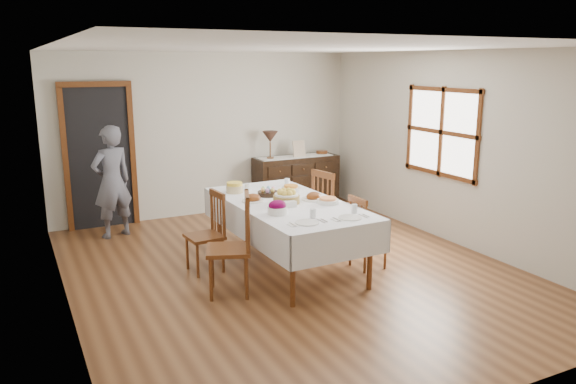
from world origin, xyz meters
name	(u,v)px	position (x,y,z in m)	size (l,w,h in m)	color
ground	(292,271)	(0.00, 0.00, 0.00)	(6.00, 6.00, 0.00)	brown
room_shell	(265,131)	(-0.15, 0.42, 1.64)	(5.02, 6.02, 2.65)	white
dining_table	(287,210)	(0.00, 0.12, 0.73)	(1.28, 2.42, 0.82)	white
chair_left_near	(234,244)	(-0.86, -0.32, 0.56)	(0.59, 0.59, 1.11)	#5B2E13
chair_left_far	(208,231)	(-0.88, 0.47, 0.49)	(0.43, 0.43, 0.96)	#5B2E13
chair_right_near	(365,232)	(0.83, -0.31, 0.45)	(0.38, 0.38, 0.89)	#5B2E13
chair_right_far	(330,209)	(0.86, 0.55, 0.54)	(0.52, 0.52, 1.06)	#5B2E13
sideboard	(296,181)	(1.47, 2.72, 0.44)	(1.46, 0.53, 0.87)	black
person	(112,178)	(-1.64, 2.35, 0.85)	(0.53, 0.34, 1.71)	#5A5B67
bread_basket	(286,197)	(-0.03, 0.09, 0.89)	(0.31, 0.31, 0.17)	olive
egg_basket	(268,193)	(-0.07, 0.52, 0.86)	(0.26, 0.26, 0.11)	black
ham_platter_a	(253,199)	(-0.35, 0.34, 0.85)	(0.26, 0.26, 0.11)	white
ham_platter_b	(314,197)	(0.35, 0.09, 0.85)	(0.30, 0.30, 0.11)	white
beet_bowl	(277,208)	(-0.33, -0.30, 0.89)	(0.22, 0.22, 0.16)	white
carrot_bowl	(291,189)	(0.29, 0.60, 0.86)	(0.24, 0.24, 0.09)	white
pineapple_bowl	(235,188)	(-0.37, 0.87, 0.89)	(0.22, 0.22, 0.13)	#CBB581
casserole_dish	(328,201)	(0.40, -0.15, 0.85)	(0.26, 0.26, 0.07)	white
butter_dish	(290,204)	(-0.07, -0.09, 0.86)	(0.14, 0.09, 0.07)	white
setting_left	(309,220)	(-0.17, -0.72, 0.84)	(0.42, 0.31, 0.10)	white
setting_right	(351,215)	(0.34, -0.75, 0.84)	(0.42, 0.31, 0.10)	white
glass_far_a	(248,187)	(-0.18, 0.91, 0.87)	(0.07, 0.07, 0.09)	white
glass_far_b	(287,182)	(0.42, 0.96, 0.87)	(0.07, 0.07, 0.09)	white
runner	(295,157)	(1.44, 2.69, 0.88)	(1.30, 0.35, 0.01)	white
table_lamp	(270,138)	(0.98, 2.70, 1.23)	(0.26, 0.26, 0.46)	brown
picture_frame	(299,149)	(1.49, 2.65, 1.01)	(0.22, 0.08, 0.28)	tan
deco_bowl	(322,152)	(1.99, 2.75, 0.90)	(0.20, 0.20, 0.06)	#5B2E13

